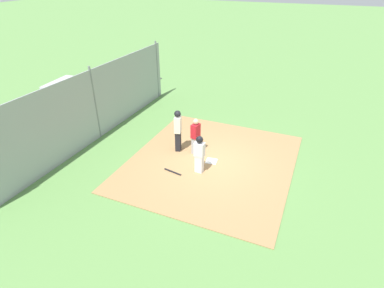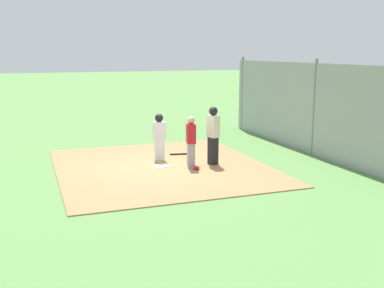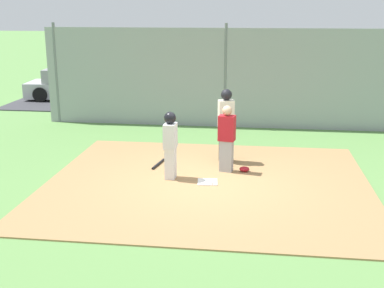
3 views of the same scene
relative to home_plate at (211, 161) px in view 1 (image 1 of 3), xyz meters
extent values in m
plane|color=#5B8947|center=(0.00, 0.00, -0.04)|extent=(140.00, 140.00, 0.00)
cube|color=#9E774C|center=(0.00, 0.00, -0.03)|extent=(7.20, 6.40, 0.03)
cube|color=white|center=(0.00, 0.00, 0.00)|extent=(0.48, 0.48, 0.02)
cube|color=#9E9EA3|center=(-0.36, -0.86, 0.37)|extent=(0.34, 0.27, 0.76)
cube|color=#B21923|center=(-0.36, -0.86, 1.05)|extent=(0.42, 0.32, 0.60)
sphere|color=tan|center=(-0.36, -0.86, 1.47)|extent=(0.24, 0.24, 0.24)
cube|color=black|center=(-0.29, -1.64, 0.43)|extent=(0.35, 0.29, 0.88)
cube|color=beige|center=(-0.29, -1.64, 1.22)|extent=(0.44, 0.35, 0.70)
sphere|color=black|center=(-0.29, -1.64, 1.71)|extent=(0.28, 0.28, 0.28)
cube|color=silver|center=(0.87, -0.19, 0.35)|extent=(0.24, 0.31, 0.72)
cube|color=silver|center=(0.87, -0.19, 0.99)|extent=(0.28, 0.39, 0.57)
sphere|color=tan|center=(0.87, -0.19, 1.38)|extent=(0.22, 0.22, 0.22)
sphere|color=black|center=(0.87, -0.19, 1.40)|extent=(0.27, 0.27, 0.27)
cylinder|color=black|center=(1.34, -1.10, 0.02)|extent=(0.19, 0.78, 0.06)
ellipsoid|color=#B21923|center=(-0.80, -0.88, 0.05)|extent=(0.24, 0.20, 0.12)
sphere|color=white|center=(-0.11, 0.15, 0.03)|extent=(0.07, 0.07, 0.07)
cube|color=#93999E|center=(0.00, -5.59, 1.56)|extent=(12.00, 0.05, 3.20)
cylinder|color=slate|center=(-5.70, -5.59, 1.64)|extent=(0.10, 0.10, 3.35)
cylinder|color=slate|center=(0.00, -5.59, 1.64)|extent=(0.10, 0.10, 3.35)
cube|color=#38383D|center=(0.00, -9.71, -0.02)|extent=(18.00, 5.20, 0.04)
cube|color=silver|center=(-2.46, -9.83, 0.40)|extent=(4.36, 2.15, 0.64)
cube|color=silver|center=(-2.61, -9.85, 1.00)|extent=(2.47, 1.81, 0.56)
cylinder|color=black|center=(-1.20, -8.84, 0.30)|extent=(0.62, 0.25, 0.60)
cylinder|color=black|center=(-1.01, -10.53, 0.30)|extent=(0.62, 0.25, 0.60)
cylinder|color=black|center=(-3.91, -9.14, 0.30)|extent=(0.62, 0.25, 0.60)
cylinder|color=black|center=(-3.72, -10.83, 0.30)|extent=(0.62, 0.25, 0.60)
camera|label=1|loc=(10.10, 3.48, 6.88)|focal=28.87mm
camera|label=2|loc=(-13.57, 3.90, 3.55)|focal=42.97mm
camera|label=3|loc=(-1.03, 10.54, 3.79)|focal=46.75mm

